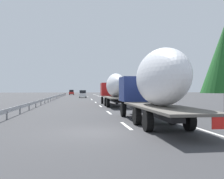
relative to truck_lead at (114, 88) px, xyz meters
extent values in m
plane|color=#38383A|center=(20.11, 3.60, -2.34)|extent=(260.00, 260.00, 0.00)
cube|color=white|center=(-17.89, 1.80, -2.34)|extent=(3.20, 0.20, 0.01)
cube|color=white|center=(-9.44, 1.80, -2.34)|extent=(3.20, 0.20, 0.01)
cube|color=white|center=(-0.34, 1.80, -2.34)|extent=(3.20, 0.20, 0.01)
cube|color=white|center=(8.82, 1.80, -2.34)|extent=(3.20, 0.20, 0.01)
cube|color=white|center=(20.02, 1.80, -2.34)|extent=(3.20, 0.20, 0.01)
cube|color=white|center=(23.37, 1.80, -2.34)|extent=(3.20, 0.20, 0.01)
cube|color=white|center=(44.53, 1.80, -2.34)|extent=(3.20, 0.20, 0.01)
cube|color=white|center=(25.11, -1.90, -2.34)|extent=(110.00, 0.20, 0.01)
cube|color=#B21919|center=(4.82, 0.00, -0.19)|extent=(2.40, 2.50, 1.90)
cube|color=black|center=(5.92, 0.00, 0.31)|extent=(0.08, 2.12, 0.80)
cube|color=#262628|center=(1.73, 0.00, -1.67)|extent=(11.40, 0.70, 0.24)
cube|color=#59544C|center=(-1.37, 0.00, -1.20)|extent=(9.99, 2.50, 0.12)
ellipsoid|color=white|center=(-1.29, 0.00, 0.30)|extent=(6.82, 2.20, 2.88)
cube|color=red|center=(-6.34, -0.69, -1.44)|extent=(0.04, 0.56, 0.56)
cylinder|color=black|center=(4.82, 1.10, -1.82)|extent=(1.04, 0.30, 1.04)
cylinder|color=black|center=(4.82, -1.10, -1.82)|extent=(1.04, 0.30, 1.04)
cylinder|color=black|center=(-0.17, 1.10, -1.82)|extent=(1.04, 0.35, 1.04)
cylinder|color=black|center=(-0.17, -1.10, -1.82)|extent=(1.04, 0.35, 1.04)
cylinder|color=black|center=(-2.57, 1.10, -1.82)|extent=(1.04, 0.35, 1.04)
cylinder|color=black|center=(-2.57, -1.10, -1.82)|extent=(1.04, 0.35, 1.04)
cube|color=navy|center=(-12.95, 0.00, -0.19)|extent=(2.40, 2.50, 1.90)
cube|color=black|center=(-11.85, 0.00, 0.31)|extent=(0.08, 2.12, 0.80)
cube|color=#262628|center=(-15.90, 0.00, -1.67)|extent=(10.86, 0.70, 0.24)
cube|color=#59544C|center=(-18.85, 0.00, -1.20)|extent=(9.40, 2.50, 0.12)
ellipsoid|color=white|center=(-18.61, 0.00, 0.45)|extent=(6.99, 2.20, 3.19)
cube|color=red|center=(-23.52, -0.69, -1.44)|extent=(0.04, 0.56, 0.56)
cylinder|color=black|center=(-12.95, 1.10, -1.82)|extent=(1.04, 0.30, 1.04)
cylinder|color=black|center=(-12.95, -1.10, -1.82)|extent=(1.04, 0.30, 1.04)
cylinder|color=black|center=(-17.65, 1.10, -1.82)|extent=(1.04, 0.35, 1.04)
cylinder|color=black|center=(-17.65, -1.10, -1.82)|extent=(1.04, 0.35, 1.04)
cylinder|color=black|center=(-20.05, 1.10, -1.82)|extent=(1.04, 0.35, 1.04)
cylinder|color=black|center=(-20.05, -1.10, -1.82)|extent=(1.04, 0.35, 1.04)
cube|color=#28479E|center=(50.06, 3.44, -1.60)|extent=(4.32, 1.84, 0.84)
cube|color=black|center=(49.74, 3.44, -0.82)|extent=(2.38, 1.62, 0.73)
cylinder|color=black|center=(51.40, 4.26, -2.02)|extent=(0.64, 0.22, 0.64)
cylinder|color=black|center=(51.40, 2.62, -2.02)|extent=(0.64, 0.22, 0.64)
cylinder|color=black|center=(48.72, 4.26, -2.02)|extent=(0.64, 0.22, 0.64)
cylinder|color=black|center=(48.72, 2.62, -2.02)|extent=(0.64, 0.22, 0.64)
cube|color=red|center=(69.24, 7.33, -1.60)|extent=(4.75, 1.87, 0.84)
cube|color=black|center=(68.88, 7.33, -0.77)|extent=(2.61, 1.65, 0.82)
cylinder|color=black|center=(70.71, 8.16, -2.02)|extent=(0.64, 0.22, 0.64)
cylinder|color=black|center=(70.71, 6.49, -2.02)|extent=(0.64, 0.22, 0.64)
cylinder|color=black|center=(67.77, 8.16, -2.02)|extent=(0.64, 0.22, 0.64)
cylinder|color=black|center=(67.77, 6.49, -2.02)|extent=(0.64, 0.22, 0.64)
cube|color=white|center=(34.05, 3.50, -1.60)|extent=(4.32, 1.79, 0.84)
cube|color=black|center=(33.72, 3.50, -0.80)|extent=(2.37, 1.58, 0.76)
cylinder|color=black|center=(35.38, 4.30, -2.02)|extent=(0.64, 0.22, 0.64)
cylinder|color=black|center=(35.38, 2.70, -2.02)|extent=(0.64, 0.22, 0.64)
cylinder|color=black|center=(32.71, 4.30, -2.02)|extent=(0.64, 0.22, 0.64)
cylinder|color=black|center=(32.71, 2.70, -2.02)|extent=(0.64, 0.22, 0.64)
cylinder|color=gray|center=(23.55, -3.10, -1.22)|extent=(0.10, 0.10, 2.24)
cube|color=#2D569E|center=(23.55, -3.10, 0.25)|extent=(0.06, 0.90, 0.70)
cylinder|color=#472D19|center=(59.33, -6.73, -1.35)|extent=(0.33, 0.33, 1.98)
cone|color=#286B2D|center=(59.33, -6.73, 2.10)|extent=(3.13, 3.13, 4.92)
cylinder|color=#472D19|center=(18.85, -7.90, -1.37)|extent=(0.27, 0.27, 1.94)
cone|color=#194C1E|center=(18.85, -7.90, 1.69)|extent=(3.99, 3.99, 4.18)
cylinder|color=#472D19|center=(44.00, -7.28, -1.40)|extent=(0.30, 0.30, 1.89)
cone|color=#194C1E|center=(44.00, -7.28, 1.38)|extent=(2.53, 2.53, 3.67)
cube|color=#9EA0A5|center=(23.11, 9.60, -1.74)|extent=(94.00, 0.06, 0.32)
cube|color=slate|center=(-13.67, 9.60, -2.04)|extent=(0.10, 0.10, 0.60)
cube|color=slate|center=(-9.59, 9.60, -2.04)|extent=(0.10, 0.10, 0.60)
cube|color=slate|center=(-5.50, 9.60, -2.04)|extent=(0.10, 0.10, 0.60)
cube|color=slate|center=(-1.41, 9.60, -2.04)|extent=(0.10, 0.10, 0.60)
cube|color=slate|center=(2.67, 9.60, -2.04)|extent=(0.10, 0.10, 0.60)
cube|color=slate|center=(6.76, 9.60, -2.04)|extent=(0.10, 0.10, 0.60)
cube|color=slate|center=(10.85, 9.60, -2.04)|extent=(0.10, 0.10, 0.60)
cube|color=slate|center=(14.93, 9.60, -2.04)|extent=(0.10, 0.10, 0.60)
cube|color=slate|center=(19.02, 9.60, -2.04)|extent=(0.10, 0.10, 0.60)
cube|color=slate|center=(23.11, 9.60, -2.04)|extent=(0.10, 0.10, 0.60)
cube|color=slate|center=(27.19, 9.60, -2.04)|extent=(0.10, 0.10, 0.60)
cube|color=slate|center=(31.28, 9.60, -2.04)|extent=(0.10, 0.10, 0.60)
cube|color=slate|center=(35.37, 9.60, -2.04)|extent=(0.10, 0.10, 0.60)
cube|color=slate|center=(39.46, 9.60, -2.04)|extent=(0.10, 0.10, 0.60)
cube|color=slate|center=(43.54, 9.60, -2.04)|extent=(0.10, 0.10, 0.60)
cube|color=slate|center=(47.63, 9.60, -2.04)|extent=(0.10, 0.10, 0.60)
cube|color=slate|center=(51.72, 9.60, -2.04)|extent=(0.10, 0.10, 0.60)
cube|color=slate|center=(55.80, 9.60, -2.04)|extent=(0.10, 0.10, 0.60)
cube|color=slate|center=(59.89, 9.60, -2.04)|extent=(0.10, 0.10, 0.60)
cube|color=slate|center=(63.98, 9.60, -2.04)|extent=(0.10, 0.10, 0.60)
cube|color=slate|center=(68.06, 9.60, -2.04)|extent=(0.10, 0.10, 0.60)
camera|label=1|loc=(-32.48, 4.55, -0.23)|focal=40.77mm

